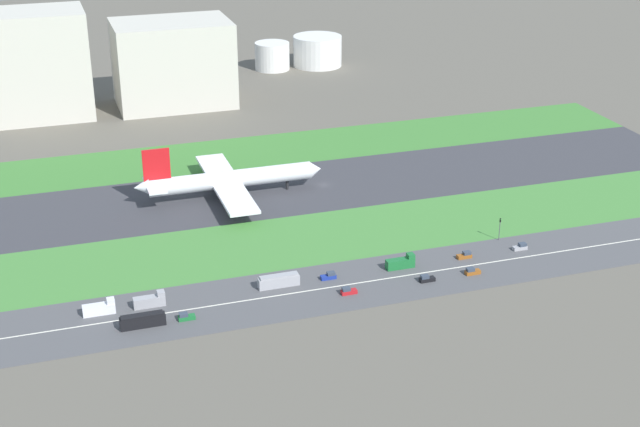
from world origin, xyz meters
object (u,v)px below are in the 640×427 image
terminal_building (37,64)px  hangar_building (173,63)px  car_4 (427,279)px  airliner (227,180)px  car_3 (472,271)px  truck_2 (401,263)px  fuel_tank_west (272,56)px  bus_0 (279,281)px  fuel_tank_centre (317,51)px  car_6 (329,276)px  traffic_light (500,227)px  car_2 (348,291)px  car_5 (520,247)px  truck_1 (100,308)px  car_1 (465,255)px  truck_0 (150,301)px  bus_1 (143,321)px  car_0 (186,317)px

terminal_building → hangar_building: 57.68m
car_4 → terminal_building: size_ratio=0.10×
car_4 → hangar_building: hangar_building is taller
airliner → car_3: bearing=-55.6°
terminal_building → truck_2: bearing=-63.4°
hangar_building → fuel_tank_west: bearing=38.0°
hangar_building → truck_2: bearing=-79.5°
bus_0 → fuel_tank_west: (60.68, 227.00, 5.06)m
car_4 → hangar_building: size_ratio=0.09×
hangar_building → fuel_tank_centre: size_ratio=2.04×
bus_0 → hangar_building: hangar_building is taller
car_6 → traffic_light: (57.80, 7.99, 3.37)m
car_2 → car_5: 59.44m
terminal_building → car_5: bearing=-54.5°
car_2 → bus_0: bearing=-30.7°
car_4 → car_2: bearing=0.0°
truck_2 → fuel_tank_west: 228.33m
truck_1 → fuel_tank_centre: bearing=59.5°
car_5 → fuel_tank_west: size_ratio=0.25×
car_6 → bus_0: 14.70m
car_6 → bus_0: bus_0 is taller
car_1 → hangar_building: 190.66m
hangar_building → fuel_tank_west: (57.67, 45.00, -11.80)m
car_6 → truck_1: bearing=-180.0°
traffic_light → hangar_building: 187.91m
car_5 → car_4: bearing=-164.2°
airliner → terminal_building: terminal_building is taller
car_3 → car_6: size_ratio=1.00×
traffic_light → hangar_building: bearing=111.8°
truck_0 → fuel_tank_west: (96.14, 227.00, 5.21)m
car_4 → traffic_light: traffic_light is taller
truck_2 → traffic_light: bearing=12.6°
car_4 → truck_2: bearing=-70.4°
car_5 → truck_0: 110.89m
fuel_tank_centre → hangar_building: bearing=-151.2°
fuel_tank_centre → car_3: bearing=-97.4°
car_5 → car_6: bearing=180.0°
truck_1 → fuel_tank_west: fuel_tank_west is taller
car_5 → bus_1: bus_1 is taller
car_4 → bus_1: 79.02m
car_4 → car_6: 27.36m
truck_0 → fuel_tank_west: size_ratio=0.48×
fuel_tank_centre → truck_0: bearing=-117.9°
car_2 → car_1: bearing=-166.0°
car_5 → fuel_tank_west: 227.56m
truck_2 → bus_1: bearing=-172.5°
car_0 → fuel_tank_centre: bearing=-115.4°
car_5 → terminal_building: terminal_building is taller
car_6 → truck_0: (-50.14, -0.00, 0.75)m
airliner → bus_0: bearing=-90.8°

